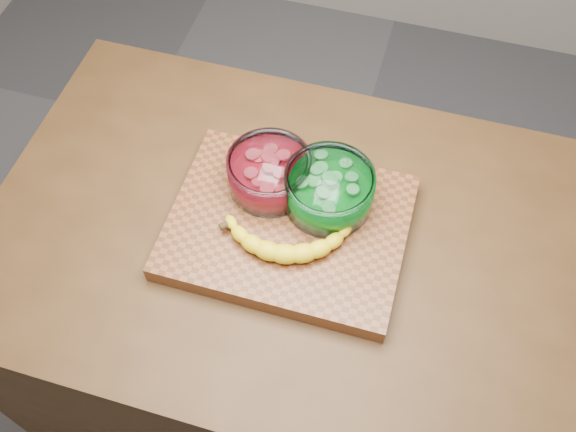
# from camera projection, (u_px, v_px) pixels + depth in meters

# --- Properties ---
(ground) EXTENTS (3.50, 3.50, 0.00)m
(ground) POSITION_uv_depth(u_px,v_px,m) (288.00, 381.00, 2.01)
(ground) COLOR #58585C
(ground) RESTS_ON ground
(counter) EXTENTS (1.20, 0.80, 0.90)m
(counter) POSITION_uv_depth(u_px,v_px,m) (288.00, 324.00, 1.63)
(counter) COLOR #492D15
(counter) RESTS_ON ground
(cutting_board) EXTENTS (0.45, 0.35, 0.04)m
(cutting_board) POSITION_uv_depth(u_px,v_px,m) (288.00, 227.00, 1.24)
(cutting_board) COLOR brown
(cutting_board) RESTS_ON counter
(bowl_red) EXTENTS (0.16, 0.16, 0.08)m
(bowl_red) POSITION_uv_depth(u_px,v_px,m) (270.00, 173.00, 1.24)
(bowl_red) COLOR white
(bowl_red) RESTS_ON cutting_board
(bowl_green) EXTENTS (0.17, 0.17, 0.08)m
(bowl_green) POSITION_uv_depth(u_px,v_px,m) (329.00, 190.00, 1.22)
(bowl_green) COLOR white
(bowl_green) RESTS_ON cutting_board
(banana) EXTENTS (0.27, 0.14, 0.04)m
(banana) POSITION_uv_depth(u_px,v_px,m) (285.00, 235.00, 1.19)
(banana) COLOR yellow
(banana) RESTS_ON cutting_board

